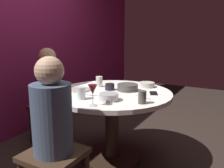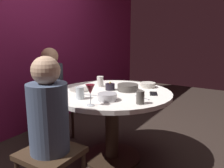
{
  "view_description": "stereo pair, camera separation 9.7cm",
  "coord_description": "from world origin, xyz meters",
  "px_view_note": "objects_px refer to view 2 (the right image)",
  "views": [
    {
      "loc": [
        -2.01,
        -1.14,
        1.31
      ],
      "look_at": [
        0.0,
        0.0,
        0.82
      ],
      "focal_mm": 37.56,
      "sensor_mm": 36.0,
      "label": 1
    },
    {
      "loc": [
        -1.96,
        -1.23,
        1.31
      ],
      "look_at": [
        0.0,
        0.0,
        0.82
      ],
      "focal_mm": 37.56,
      "sensor_mm": 36.0,
      "label": 2
    }
  ],
  "objects_px": {
    "bowl_salad_center": "(148,85)",
    "cup_near_candle": "(140,97)",
    "seated_diner_back": "(51,84)",
    "cup_by_right_diner": "(80,93)",
    "bowl_small_white": "(128,87)",
    "wine_glass": "(90,90)",
    "cup_by_left_diner": "(100,82)",
    "candle_holder": "(110,87)",
    "dinner_plate": "(80,89)",
    "cell_phone": "(153,94)",
    "seated_diner_left": "(48,118)",
    "bowl_serving_large": "(107,97)",
    "dining_table": "(112,108)"
  },
  "relations": [
    {
      "from": "bowl_salad_center",
      "to": "cup_near_candle",
      "type": "bearing_deg",
      "value": -162.03
    },
    {
      "from": "seated_diner_back",
      "to": "cup_by_right_diner",
      "type": "distance_m",
      "value": 0.86
    },
    {
      "from": "bowl_small_white",
      "to": "cup_near_candle",
      "type": "xyz_separation_m",
      "value": [
        -0.36,
        -0.31,
        0.02
      ]
    },
    {
      "from": "wine_glass",
      "to": "cup_by_left_diner",
      "type": "distance_m",
      "value": 0.71
    },
    {
      "from": "seated_diner_back",
      "to": "cup_near_candle",
      "type": "xyz_separation_m",
      "value": [
        -0.23,
        -1.3,
        0.08
      ]
    },
    {
      "from": "bowl_salad_center",
      "to": "cup_by_left_diner",
      "type": "bearing_deg",
      "value": 118.17
    },
    {
      "from": "seated_diner_back",
      "to": "bowl_salad_center",
      "type": "bearing_deg",
      "value": 18.94
    },
    {
      "from": "bowl_salad_center",
      "to": "bowl_small_white",
      "type": "xyz_separation_m",
      "value": [
        -0.25,
        0.11,
        0.01
      ]
    },
    {
      "from": "candle_holder",
      "to": "cup_by_right_diner",
      "type": "distance_m",
      "value": 0.44
    },
    {
      "from": "dinner_plate",
      "to": "bowl_salad_center",
      "type": "xyz_separation_m",
      "value": [
        0.49,
        -0.55,
        0.02
      ]
    },
    {
      "from": "cell_phone",
      "to": "cup_by_right_diner",
      "type": "bearing_deg",
      "value": -158.4
    },
    {
      "from": "seated_diner_left",
      "to": "wine_glass",
      "type": "height_order",
      "value": "seated_diner_left"
    },
    {
      "from": "dinner_plate",
      "to": "cup_near_candle",
      "type": "height_order",
      "value": "cup_near_candle"
    },
    {
      "from": "cell_phone",
      "to": "bowl_salad_center",
      "type": "height_order",
      "value": "bowl_salad_center"
    },
    {
      "from": "bowl_serving_large",
      "to": "seated_diner_left",
      "type": "bearing_deg",
      "value": 166.8
    },
    {
      "from": "cell_phone",
      "to": "bowl_serving_large",
      "type": "distance_m",
      "value": 0.5
    },
    {
      "from": "dinner_plate",
      "to": "seated_diner_left",
      "type": "bearing_deg",
      "value": -156.7
    },
    {
      "from": "cup_near_candle",
      "to": "cell_phone",
      "type": "bearing_deg",
      "value": 4.92
    },
    {
      "from": "dining_table",
      "to": "bowl_small_white",
      "type": "height_order",
      "value": "bowl_small_white"
    },
    {
      "from": "seated_diner_left",
      "to": "dining_table",
      "type": "bearing_deg",
      "value": 0.0
    },
    {
      "from": "seated_diner_left",
      "to": "cup_by_right_diner",
      "type": "bearing_deg",
      "value": 12.2
    },
    {
      "from": "cell_phone",
      "to": "cup_by_left_diner",
      "type": "height_order",
      "value": "cup_by_left_diner"
    },
    {
      "from": "dining_table",
      "to": "bowl_small_white",
      "type": "relative_size",
      "value": 5.65
    },
    {
      "from": "dining_table",
      "to": "seated_diner_left",
      "type": "height_order",
      "value": "seated_diner_left"
    },
    {
      "from": "seated_diner_left",
      "to": "cup_near_candle",
      "type": "height_order",
      "value": "seated_diner_left"
    },
    {
      "from": "cup_by_left_diner",
      "to": "cup_by_right_diner",
      "type": "distance_m",
      "value": 0.53
    },
    {
      "from": "wine_glass",
      "to": "dining_table",
      "type": "bearing_deg",
      "value": 11.48
    },
    {
      "from": "wine_glass",
      "to": "cup_by_left_diner",
      "type": "relative_size",
      "value": 1.52
    },
    {
      "from": "candle_holder",
      "to": "bowl_salad_center",
      "type": "distance_m",
      "value": 0.43
    },
    {
      "from": "dining_table",
      "to": "seated_diner_back",
      "type": "distance_m",
      "value": 0.88
    },
    {
      "from": "bowl_serving_large",
      "to": "cup_near_candle",
      "type": "height_order",
      "value": "cup_near_candle"
    },
    {
      "from": "seated_diner_left",
      "to": "cup_near_candle",
      "type": "bearing_deg",
      "value": -34.18
    },
    {
      "from": "dining_table",
      "to": "candle_holder",
      "type": "height_order",
      "value": "candle_holder"
    },
    {
      "from": "cup_near_candle",
      "to": "cup_by_left_diner",
      "type": "bearing_deg",
      "value": 61.34
    },
    {
      "from": "dining_table",
      "to": "seated_diner_left",
      "type": "relative_size",
      "value": 1.03
    },
    {
      "from": "dinner_plate",
      "to": "cup_by_left_diner",
      "type": "relative_size",
      "value": 1.93
    },
    {
      "from": "dining_table",
      "to": "dinner_plate",
      "type": "distance_m",
      "value": 0.38
    },
    {
      "from": "dinner_plate",
      "to": "bowl_serving_large",
      "type": "distance_m",
      "value": 0.48
    },
    {
      "from": "bowl_salad_center",
      "to": "cup_by_left_diner",
      "type": "distance_m",
      "value": 0.53
    },
    {
      "from": "candle_holder",
      "to": "bowl_salad_center",
      "type": "bearing_deg",
      "value": -41.66
    },
    {
      "from": "cup_near_candle",
      "to": "cup_by_left_diner",
      "type": "height_order",
      "value": "cup_by_left_diner"
    },
    {
      "from": "seated_diner_left",
      "to": "candle_holder",
      "type": "relative_size",
      "value": 11.74
    },
    {
      "from": "candle_holder",
      "to": "cup_by_right_diner",
      "type": "bearing_deg",
      "value": 174.2
    },
    {
      "from": "wine_glass",
      "to": "bowl_small_white",
      "type": "bearing_deg",
      "value": -1.43
    },
    {
      "from": "candle_holder",
      "to": "seated_diner_left",
      "type": "bearing_deg",
      "value": -176.31
    },
    {
      "from": "dining_table",
      "to": "wine_glass",
      "type": "xyz_separation_m",
      "value": [
        -0.49,
        -0.1,
        0.3
      ]
    },
    {
      "from": "bowl_salad_center",
      "to": "cup_by_right_diner",
      "type": "distance_m",
      "value": 0.83
    },
    {
      "from": "dinner_plate",
      "to": "cup_by_right_diner",
      "type": "relative_size",
      "value": 2.05
    },
    {
      "from": "wine_glass",
      "to": "dinner_plate",
      "type": "height_order",
      "value": "wine_glass"
    },
    {
      "from": "dinner_plate",
      "to": "bowl_serving_large",
      "type": "xyz_separation_m",
      "value": [
        -0.17,
        -0.45,
        0.02
      ]
    }
  ]
}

